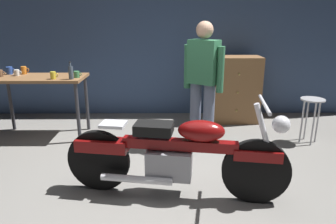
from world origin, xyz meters
TOP-DOWN VIEW (x-y plane):
  - ground_plane at (0.00, 0.00)m, footprint 12.00×12.00m
  - back_wall at (0.00, 2.80)m, footprint 8.00×0.12m
  - workbench at (-1.82, 1.63)m, footprint 1.30×0.64m
  - motorcycle at (0.10, -0.03)m, footprint 2.17×0.67m
  - person_standing at (0.49, 1.24)m, footprint 0.49×0.40m
  - shop_stool at (2.02, 1.33)m, footprint 0.32×0.32m
  - wooden_dresser at (1.16, 2.30)m, footprint 0.80×0.47m
  - mug_yellow_tall at (-1.54, 1.44)m, footprint 0.11×0.07m
  - mug_orange_travel at (-2.11, 1.83)m, footprint 0.11×0.08m
  - mug_blue_enamel at (-2.32, 1.83)m, footprint 0.13×0.09m
  - mug_brown_stoneware at (-2.35, 1.62)m, footprint 0.11×0.07m
  - mug_white_ceramic at (-2.15, 1.70)m, footprint 0.11×0.08m
  - mug_green_speckled at (-1.25, 1.55)m, footprint 0.11×0.08m
  - bottle at (-1.29, 1.43)m, footprint 0.06×0.06m

SIDE VIEW (x-z plane):
  - ground_plane at x=0.00m, z-range 0.00..0.00m
  - motorcycle at x=0.10m, z-range -0.05..0.95m
  - shop_stool at x=2.02m, z-range 0.18..0.82m
  - wooden_dresser at x=1.16m, z-range 0.00..1.10m
  - workbench at x=-1.82m, z-range 0.34..1.24m
  - person_standing at x=0.49m, z-range 0.09..1.76m
  - mug_white_ceramic at x=-2.15m, z-range 0.90..0.99m
  - mug_green_speckled at x=-1.25m, z-range 0.90..0.99m
  - mug_brown_stoneware at x=-2.35m, z-range 0.90..1.00m
  - mug_yellow_tall at x=-1.54m, z-range 0.90..1.00m
  - mug_blue_enamel at x=-2.32m, z-range 0.90..1.01m
  - mug_orange_travel at x=-2.11m, z-range 0.90..1.01m
  - bottle at x=-1.29m, z-range 0.88..1.12m
  - back_wall at x=0.00m, z-range 0.00..3.10m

